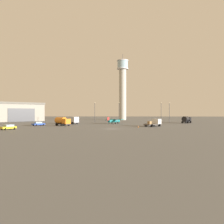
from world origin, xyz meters
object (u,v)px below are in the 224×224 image
light_post_west (169,111)px  control_tower (123,86)px  airplane_teal (114,121)px  traffic_cone_near_left (138,126)px  truck_fuel_tanker_orange (62,121)px  light_post_east (161,110)px  light_post_centre (95,110)px  car_yellow (8,127)px  car_blue (38,124)px  truck_box_silver (73,120)px  light_post_north (119,110)px  truck_fuel_tanker_black (186,119)px  truck_flatbed_white (154,123)px

light_post_west → control_tower: bearing=122.5°
airplane_teal → traffic_cone_near_left: (8.53, -23.20, -0.94)m
truck_fuel_tanker_orange → light_post_east: (39.48, 32.02, 3.98)m
airplane_teal → light_post_centre: light_post_centre is taller
traffic_cone_near_left → car_yellow: bearing=-163.6°
car_blue → truck_fuel_tanker_orange: bearing=-50.2°
truck_box_silver → light_post_centre: (7.05, 14.97, 3.92)m
light_post_centre → light_post_west: bearing=4.3°
light_post_west → traffic_cone_near_left: light_post_west is taller
light_post_centre → traffic_cone_near_left: (17.97, -35.09, -5.23)m
light_post_east → traffic_cone_near_left: bearing=-108.6°
truck_fuel_tanker_orange → car_yellow: 21.00m
airplane_teal → light_post_north: size_ratio=0.77×
car_yellow → control_tower: bearing=-168.8°
car_blue → light_post_east: bearing=-18.3°
truck_box_silver → light_post_east: bearing=-105.9°
car_blue → control_tower: bearing=13.3°
truck_fuel_tanker_black → light_post_west: (-5.83, 7.51, 3.85)m
light_post_west → light_post_north: bearing=171.6°
truck_box_silver → traffic_cone_near_left: size_ratio=8.42×
truck_flatbed_white → car_yellow: bearing=154.4°
car_yellow → light_post_centre: (17.69, 45.59, 4.85)m
light_post_east → truck_fuel_tanker_black: bearing=-47.0°
truck_fuel_tanker_black → car_yellow: truck_fuel_tanker_black is taller
light_post_centre → traffic_cone_near_left: 39.77m
car_blue → light_post_east: 58.00m
control_tower → airplane_teal: (-3.38, -49.19, -19.99)m
light_post_east → car_yellow: bearing=-134.2°
control_tower → light_post_north: control_tower is taller
truck_fuel_tanker_orange → truck_fuel_tanker_black: bearing=57.3°
truck_flatbed_white → airplane_teal: bearing=82.4°
control_tower → car_yellow: 90.67m
light_post_east → truck_fuel_tanker_orange: bearing=-141.0°
light_post_north → light_post_centre: bearing=-151.3°
light_post_west → light_post_east: (-3.42, 2.40, 0.13)m
truck_fuel_tanker_orange → control_tower: bearing=104.9°
truck_box_silver → light_post_west: size_ratio=0.65×
truck_box_silver → car_blue: (-9.34, -12.34, -0.92)m
car_blue → light_post_east: (47.90, 32.34, 4.91)m
light_post_north → traffic_cone_near_left: (6.79, -41.20, -5.44)m
truck_fuel_tanker_orange → light_post_west: bearing=67.5°
truck_box_silver → car_blue: bearing=99.5°
light_post_west → light_post_centre: (-34.92, -2.62, 0.07)m
light_post_centre → truck_flatbed_white: bearing=-50.8°
truck_fuel_tanker_orange → truck_flatbed_white: 31.75m
light_post_east → light_post_north: bearing=176.9°
light_post_east → light_post_north: size_ratio=0.97×
airplane_teal → truck_flatbed_white: bearing=-95.5°
truck_box_silver → truck_fuel_tanker_black: bearing=-121.4°
truck_fuel_tanker_black → truck_fuel_tanker_orange: bearing=147.3°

